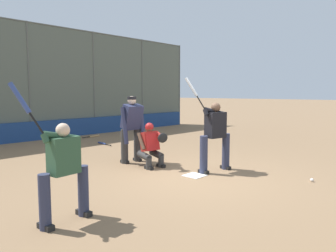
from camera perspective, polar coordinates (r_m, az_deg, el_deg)
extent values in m
plane|color=#846647|center=(7.53, 4.63, -8.62)|extent=(160.00, 160.00, 0.00)
cube|color=white|center=(7.53, 4.63, -8.58)|extent=(0.43, 0.43, 0.01)
cylinder|color=#515651|center=(19.36, 2.00, 7.10)|extent=(0.08, 0.08, 4.58)
cylinder|color=#515651|center=(17.20, -4.52, 7.24)|extent=(0.08, 0.08, 4.58)
cylinder|color=#515651|center=(15.32, -12.78, 7.28)|extent=(0.08, 0.08, 4.58)
cylinder|color=#515651|center=(13.84, -23.05, 7.11)|extent=(0.08, 0.08, 4.58)
cube|color=#515B51|center=(13.84, -23.05, 7.11)|extent=(17.90, 0.01, 4.58)
cylinder|color=#515651|center=(14.09, -23.44, 16.34)|extent=(17.90, 0.06, 0.06)
cube|color=navy|center=(13.82, -22.56, -0.84)|extent=(17.54, 0.18, 0.74)
cylinder|color=#2D334C|center=(8.17, 10.03, -4.37)|extent=(0.18, 0.18, 0.88)
cube|color=black|center=(8.25, 9.98, -7.12)|extent=(0.16, 0.30, 0.08)
cylinder|color=#2D334C|center=(7.66, 6.23, -5.01)|extent=(0.18, 0.18, 0.88)
cube|color=black|center=(7.75, 6.20, -7.92)|extent=(0.16, 0.30, 0.08)
cube|color=black|center=(7.81, 8.27, 0.19)|extent=(0.52, 0.36, 0.61)
sphere|color=brown|center=(7.78, 8.31, 3.24)|extent=(0.22, 0.22, 0.22)
cylinder|color=black|center=(7.81, 8.15, 2.49)|extent=(0.62, 0.27, 0.23)
cylinder|color=black|center=(7.60, 6.59, 2.42)|extent=(0.11, 0.15, 0.17)
sphere|color=black|center=(7.62, 6.44, 2.91)|extent=(0.04, 0.04, 0.04)
cylinder|color=black|center=(7.63, 5.75, 4.07)|extent=(0.11, 0.21, 0.32)
cylinder|color=#B7BCC1|center=(7.69, 4.10, 6.79)|extent=(0.19, 0.32, 0.45)
cylinder|color=#333333|center=(8.31, -1.22, -6.20)|extent=(0.14, 0.14, 0.29)
cylinder|color=#333333|center=(8.42, -2.02, -4.89)|extent=(0.22, 0.45, 0.22)
cube|color=black|center=(8.33, -1.22, -6.90)|extent=(0.13, 0.27, 0.08)
cylinder|color=#333333|center=(8.08, -3.37, -6.55)|extent=(0.14, 0.14, 0.29)
cylinder|color=#333333|center=(8.20, -4.16, -5.21)|extent=(0.22, 0.45, 0.22)
cube|color=black|center=(8.11, -3.36, -7.27)|extent=(0.13, 0.27, 0.08)
cube|color=maroon|center=(8.28, -3.26, -2.66)|extent=(0.46, 0.39, 0.52)
cube|color=#B21E1E|center=(8.17, -2.67, -2.77)|extent=(0.39, 0.18, 0.43)
sphere|color=brown|center=(8.24, -3.27, -0.41)|extent=(0.19, 0.19, 0.19)
sphere|color=#B21E1E|center=(8.24, -3.27, -0.17)|extent=(0.22, 0.22, 0.22)
cylinder|color=maroon|center=(8.18, -1.43, -1.63)|extent=(0.33, 0.48, 0.15)
ellipsoid|color=black|center=(7.95, -0.94, -2.08)|extent=(0.31, 0.14, 0.24)
cylinder|color=brown|center=(8.14, -4.69, -2.65)|extent=(0.12, 0.30, 0.42)
cylinder|color=#333333|center=(9.02, -5.37, -3.25)|extent=(0.19, 0.19, 0.91)
cube|color=black|center=(9.09, -5.35, -5.84)|extent=(0.14, 0.29, 0.08)
cylinder|color=#333333|center=(8.78, -7.58, -3.53)|extent=(0.19, 0.19, 0.91)
cube|color=black|center=(8.86, -7.54, -6.18)|extent=(0.14, 0.29, 0.08)
cube|color=#282D4C|center=(8.75, -6.29, 1.60)|extent=(0.54, 0.48, 0.70)
sphere|color=beige|center=(8.73, -6.32, 4.46)|extent=(0.23, 0.23, 0.23)
cylinder|color=black|center=(8.73, -6.32, 4.87)|extent=(0.24, 0.24, 0.08)
cylinder|color=#282D4C|center=(8.89, -4.53, 0.32)|extent=(0.18, 0.26, 0.97)
cylinder|color=#282D4C|center=(8.56, -7.58, 0.07)|extent=(0.13, 0.25, 0.97)
cylinder|color=#2D334C|center=(5.25, -14.54, -10.85)|extent=(0.16, 0.16, 0.78)
cube|color=black|center=(5.36, -14.44, -14.44)|extent=(0.13, 0.29, 0.08)
cylinder|color=#2D334C|center=(4.90, -20.67, -12.28)|extent=(0.16, 0.16, 0.78)
cube|color=black|center=(5.02, -20.52, -16.08)|extent=(0.13, 0.29, 0.08)
cube|color=#2D5138|center=(4.93, -17.70, -4.92)|extent=(0.44, 0.28, 0.54)
sphere|color=beige|center=(4.87, -17.84, -0.67)|extent=(0.20, 0.20, 0.20)
cylinder|color=#2D5138|center=(4.90, -18.04, -1.72)|extent=(0.55, 0.09, 0.20)
cylinder|color=#2D5138|center=(4.76, -20.59, -2.02)|extent=(0.13, 0.16, 0.15)
sphere|color=black|center=(4.77, -20.84, -1.33)|extent=(0.04, 0.04, 0.04)
cylinder|color=black|center=(4.79, -21.91, 0.41)|extent=(0.15, 0.18, 0.31)
cylinder|color=#334789|center=(4.88, -24.41, 4.47)|extent=(0.25, 0.28, 0.44)
sphere|color=black|center=(13.84, -14.60, -1.98)|extent=(0.04, 0.04, 0.04)
cylinder|color=black|center=(13.96, -14.03, -1.90)|extent=(0.37, 0.08, 0.03)
cylinder|color=tan|center=(14.26, -12.70, -1.71)|extent=(0.52, 0.14, 0.07)
sphere|color=black|center=(14.80, -3.91, -1.30)|extent=(0.04, 0.04, 0.04)
cylinder|color=black|center=(14.65, -4.16, -1.38)|extent=(0.32, 0.16, 0.03)
cylinder|color=#334789|center=(14.29, -4.77, -1.57)|extent=(0.45, 0.25, 0.07)
sphere|color=black|center=(11.65, -9.94, -3.34)|extent=(0.04, 0.04, 0.04)
cylinder|color=black|center=(11.80, -10.39, -3.22)|extent=(0.07, 0.37, 0.03)
cylinder|color=#334789|center=(12.18, -11.42, -2.96)|extent=(0.13, 0.51, 0.07)
sphere|color=white|center=(7.65, 23.78, -8.61)|extent=(0.07, 0.07, 0.07)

